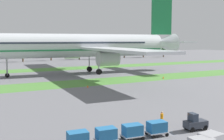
# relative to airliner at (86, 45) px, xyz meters

# --- Properties ---
(grass_strip_near) EXTENTS (320.00, 11.01, 0.01)m
(grass_strip_near) POSITION_rel_airliner_xyz_m (-8.74, -16.90, -8.51)
(grass_strip_near) COLOR #4C8438
(grass_strip_near) RESTS_ON ground
(grass_strip_far) EXTENTS (320.00, 11.01, 0.01)m
(grass_strip_far) POSITION_rel_airliner_xyz_m (-8.74, 17.12, -8.51)
(grass_strip_far) COLOR #4C8438
(grass_strip_far) RESTS_ON ground
(airliner) EXTENTS (64.13, 79.04, 23.75)m
(airliner) POSITION_rel_airliner_xyz_m (0.00, 0.00, 0.00)
(airliner) COLOR silver
(airliner) RESTS_ON ground
(baggage_tug) EXTENTS (2.71, 1.54, 1.97)m
(baggage_tug) POSITION_rel_airliner_xyz_m (-10.12, -55.99, -7.70)
(baggage_tug) COLOR #2D333D
(baggage_tug) RESTS_ON ground
(cargo_dolly_lead) EXTENTS (2.33, 1.70, 1.55)m
(cargo_dolly_lead) POSITION_rel_airliner_xyz_m (-15.12, -55.52, -7.60)
(cargo_dolly_lead) COLOR #A3A3A8
(cargo_dolly_lead) RESTS_ON ground
(cargo_dolly_second) EXTENTS (2.33, 1.70, 1.55)m
(cargo_dolly_second) POSITION_rel_airliner_xyz_m (-18.01, -55.25, -7.60)
(cargo_dolly_second) COLOR #A3A3A8
(cargo_dolly_second) RESTS_ON ground
(cargo_dolly_third) EXTENTS (2.33, 1.70, 1.55)m
(cargo_dolly_third) POSITION_rel_airliner_xyz_m (-20.89, -54.98, -7.60)
(cargo_dolly_third) COLOR #A3A3A8
(cargo_dolly_third) RESTS_ON ground
(cargo_dolly_fourth) EXTENTS (2.33, 1.70, 1.55)m
(cargo_dolly_fourth) POSITION_rel_airliner_xyz_m (-23.78, -54.71, -7.60)
(cargo_dolly_fourth) COLOR #A3A3A8
(cargo_dolly_fourth) RESTS_ON ground
(ground_crew_marshaller) EXTENTS (0.36, 0.50, 1.74)m
(ground_crew_marshaller) POSITION_rel_airliner_xyz_m (-12.47, -52.97, -7.57)
(ground_crew_marshaller) COLOR black
(ground_crew_marshaller) RESTS_ON ground
(taxiway_marker_0) EXTENTS (0.44, 0.44, 0.62)m
(taxiway_marker_0) POSITION_rel_airliner_xyz_m (13.71, -19.82, -8.21)
(taxiway_marker_0) COLOR orange
(taxiway_marker_0) RESTS_ON ground
(taxiway_marker_1) EXTENTS (0.44, 0.44, 0.50)m
(taxiway_marker_1) POSITION_rel_airliner_xyz_m (-9.65, -23.67, -8.27)
(taxiway_marker_1) COLOR orange
(taxiway_marker_1) RESTS_ON ground
(distant_tree_line) EXTENTS (170.42, 10.43, 12.33)m
(distant_tree_line) POSITION_rel_airliner_xyz_m (-10.62, 58.88, -1.74)
(distant_tree_line) COLOR #4C3823
(distant_tree_line) RESTS_ON ground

